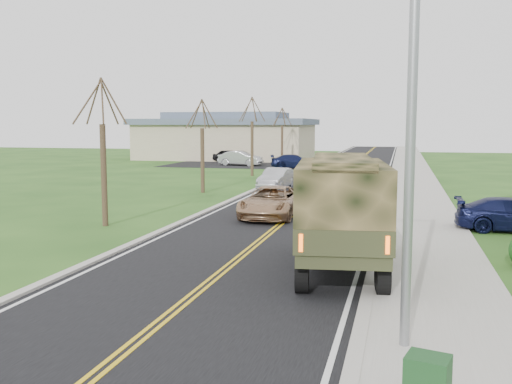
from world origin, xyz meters
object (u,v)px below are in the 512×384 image
(sedan_silver, at_px, (276,179))
(suv_champagne, at_px, (272,202))
(military_truck, at_px, (341,206))
(utility_box_near, at_px, (427,383))

(sedan_silver, bearing_deg, suv_champagne, -73.77)
(military_truck, xyz_separation_m, sedan_silver, (-6.23, 20.02, -1.21))
(military_truck, relative_size, utility_box_near, 8.58)
(suv_champagne, bearing_deg, military_truck, -65.52)
(military_truck, bearing_deg, sedan_silver, 99.95)
(suv_champagne, height_order, utility_box_near, suv_champagne)
(suv_champagne, relative_size, utility_box_near, 6.27)
(suv_champagne, bearing_deg, utility_box_near, -69.85)
(sedan_silver, relative_size, utility_box_near, 5.19)
(military_truck, xyz_separation_m, suv_champagne, (-4.03, 8.93, -1.20))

